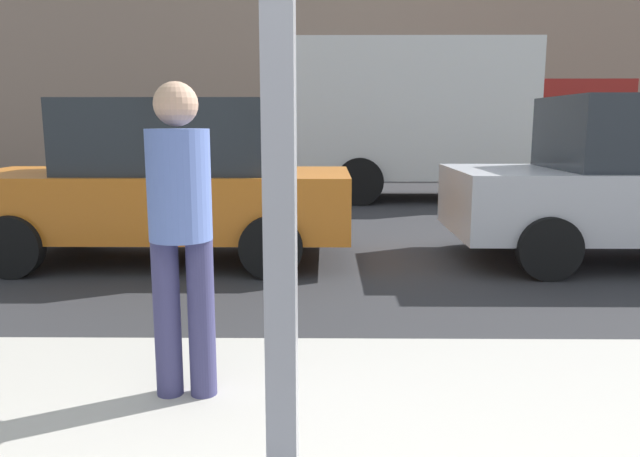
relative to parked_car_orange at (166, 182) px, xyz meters
name	(u,v)px	position (x,y,z in m)	size (l,w,h in m)	color
ground_plane	(321,228)	(1.73, 2.10, -0.90)	(60.00, 60.00, 0.00)	#2D2D30
building_facade_far	(324,86)	(1.73, 12.56, 1.78)	(28.00, 1.20, 5.35)	gray
parked_car_orange	(166,182)	(0.00, 0.00, 0.00)	(4.22, 1.90, 1.80)	orange
box_truck	(435,116)	(4.02, 5.76, 0.78)	(6.71, 2.44, 3.12)	silver
pedestrian	(180,221)	(1.06, -3.75, 0.16)	(0.32, 0.32, 1.63)	#3B3A65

